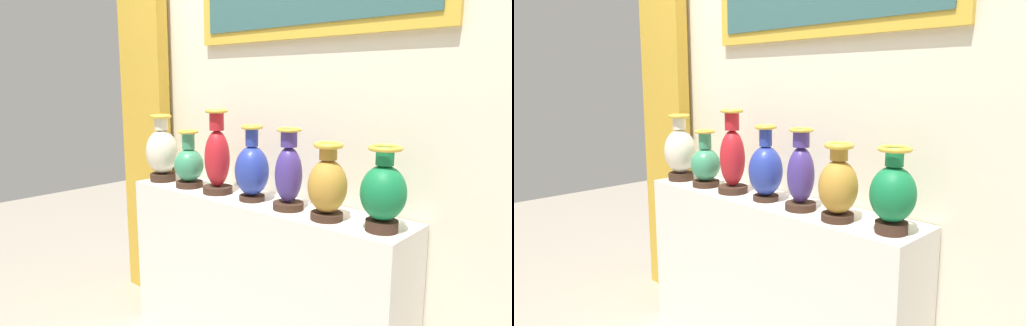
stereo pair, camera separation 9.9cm
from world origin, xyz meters
The scene contains 10 objects.
display_shelf centered at (0.00, 0.00, 0.43)m, with size 1.62×0.33×0.86m, color silver.
back_wall centered at (0.01, 0.22, 1.41)m, with size 2.86×0.14×2.75m.
curtain_gold centered at (-1.08, 0.11, 1.10)m, with size 0.43×0.08×2.20m, color gold.
vase_ivory centered at (-0.71, -0.04, 1.04)m, with size 0.19×0.19×0.39m.
vase_jade centered at (-0.46, -0.04, 0.99)m, with size 0.17×0.17×0.32m.
vase_crimson centered at (-0.24, -0.04, 1.05)m, with size 0.16×0.16×0.44m.
vase_cobalt centered at (0.00, -0.03, 1.02)m, with size 0.17×0.17×0.38m.
vase_indigo centered at (0.23, -0.04, 1.03)m, with size 0.14×0.14×0.38m.
vase_ochre centered at (0.46, -0.06, 1.01)m, with size 0.17×0.17×0.33m.
vase_emerald centered at (0.70, -0.04, 1.02)m, with size 0.18×0.18×0.34m.
Camera 2 is at (1.56, -1.59, 1.44)m, focal length 32.08 mm.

